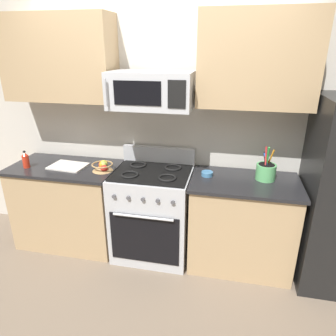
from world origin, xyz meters
TOP-DOWN VIEW (x-y plane):
  - ground_plane at (0.00, 0.00)m, footprint 16.00×16.00m
  - wall_back at (0.00, 1.04)m, footprint 8.00×0.10m
  - counter_left at (-0.94, 0.65)m, footprint 1.11×0.63m
  - range_oven at (-0.00, 0.65)m, footprint 0.76×0.68m
  - counter_right at (0.89, 0.65)m, footprint 1.00×0.63m
  - microwave at (-0.00, 0.68)m, footprint 0.75×0.44m
  - upper_cabinets_left at (-0.95, 0.82)m, footprint 1.10×0.34m
  - upper_cabinets_right at (0.90, 0.82)m, footprint 0.99×0.34m
  - utensil_crock at (1.07, 0.73)m, footprint 0.18×0.18m
  - fruit_basket at (-0.50, 0.62)m, footprint 0.21×0.21m
  - apple_loose at (-0.47, 0.58)m, footprint 0.07×0.07m
  - cutting_board at (-0.89, 0.64)m, footprint 0.38×0.29m
  - bottle_hot_sauce at (-1.29, 0.53)m, footprint 0.07×0.07m
  - prep_bowl at (0.53, 0.70)m, footprint 0.11×0.11m

SIDE VIEW (x-z plane):
  - ground_plane at x=0.00m, z-range 0.00..0.00m
  - counter_left at x=-0.94m, z-range 0.00..0.91m
  - counter_right at x=0.89m, z-range 0.00..0.91m
  - range_oven at x=0.00m, z-range -0.07..1.02m
  - cutting_board at x=-0.89m, z-range 0.91..0.93m
  - prep_bowl at x=0.53m, z-range 0.91..0.95m
  - apple_loose at x=-0.47m, z-range 0.91..0.98m
  - fruit_basket at x=-0.50m, z-range 0.91..1.01m
  - bottle_hot_sauce at x=-1.29m, z-range 0.90..1.08m
  - utensil_crock at x=1.07m, z-range 0.83..1.16m
  - wall_back at x=0.00m, z-range 0.00..2.60m
  - microwave at x=0.00m, z-range 1.54..1.86m
  - upper_cabinets_left at x=-0.95m, z-range 1.56..2.35m
  - upper_cabinets_right at x=0.90m, z-range 1.56..2.35m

